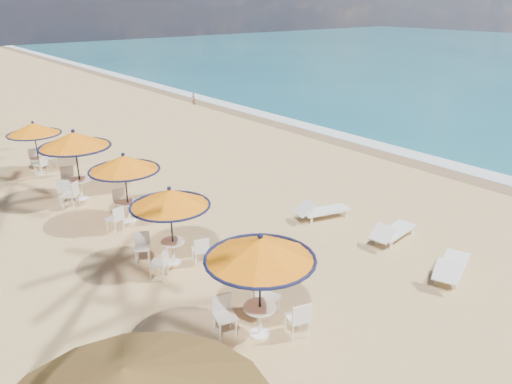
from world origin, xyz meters
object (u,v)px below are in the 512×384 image
station_0 (261,261)px  station_4 (35,135)px  lounger_mid (392,232)px  station_1 (169,208)px  station_3 (73,149)px  station_2 (125,172)px  lounger_near (451,266)px  lounger_far (321,210)px

station_0 → station_4: size_ratio=1.10×
station_4 → lounger_mid: bearing=-64.3°
station_1 → station_3: size_ratio=0.86×
station_2 → lounger_mid: 8.71m
lounger_near → lounger_mid: (0.54, 2.33, -0.01)m
station_4 → lounger_near: size_ratio=1.09×
lounger_near → station_0: bearing=146.4°
lounger_near → lounger_far: lounger_near is taller
station_1 → station_2: bearing=85.2°
lounger_near → station_3: bearing=96.0°
station_4 → lounger_mid: (6.49, -13.50, -1.35)m
station_2 → lounger_mid: (5.70, -6.42, -1.44)m
lounger_mid → lounger_far: lounger_mid is taller
station_2 → lounger_far: size_ratio=1.19×
station_3 → station_4: size_ratio=1.17×
station_2 → station_4: size_ratio=1.05×
station_2 → lounger_far: bearing=-36.6°
station_2 → lounger_near: size_ratio=1.15×
station_3 → station_4: bearing=92.7°
station_3 → lounger_far: (5.77, -6.87, -1.64)m
lounger_far → station_1: bearing=-169.3°
station_0 → lounger_far: size_ratio=1.24×
station_3 → lounger_far: bearing=-50.0°
station_3 → station_1: bearing=-87.3°
station_2 → station_3: station_3 is taller
lounger_near → lounger_far: bearing=69.8°
lounger_mid → lounger_near: bearing=-111.1°
station_1 → lounger_mid: 6.85m
station_1 → lounger_near: bearing=-44.4°
lounger_far → lounger_near: bearing=-74.7°
station_0 → station_1: size_ratio=1.08×
lounger_mid → station_3: bearing=115.6°
station_3 → lounger_mid: 11.46m
station_4 → lounger_near: 16.96m
station_4 → station_1: bearing=-87.3°
station_1 → lounger_near: size_ratio=1.10×
station_0 → lounger_mid: (6.05, 0.99, -1.51)m
station_1 → station_2: station_2 is taller
lounger_near → lounger_mid: bearing=57.0°
station_3 → station_4: (-0.19, 4.06, -0.29)m
station_0 → station_3: (-0.24, 10.43, 0.12)m
station_1 → station_3: station_3 is taller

